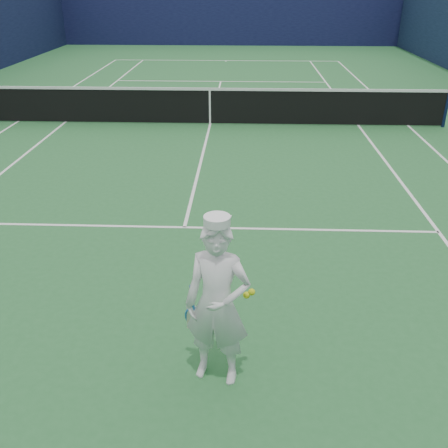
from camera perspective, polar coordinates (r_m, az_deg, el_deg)
ground at (r=14.19m, az=-1.60°, el=11.31°), size 80.00×80.00×0.00m
court_markings at (r=14.19m, az=-1.60°, el=11.32°), size 11.03×23.83×0.01m
windscreen_fence at (r=13.80m, az=-1.71°, el=19.35°), size 20.12×36.12×4.00m
tennis_net at (r=14.05m, az=-1.63°, el=13.49°), size 12.88×0.09×1.07m
tennis_player at (r=4.83m, az=-0.75°, el=-9.12°), size 0.74×0.60×1.81m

